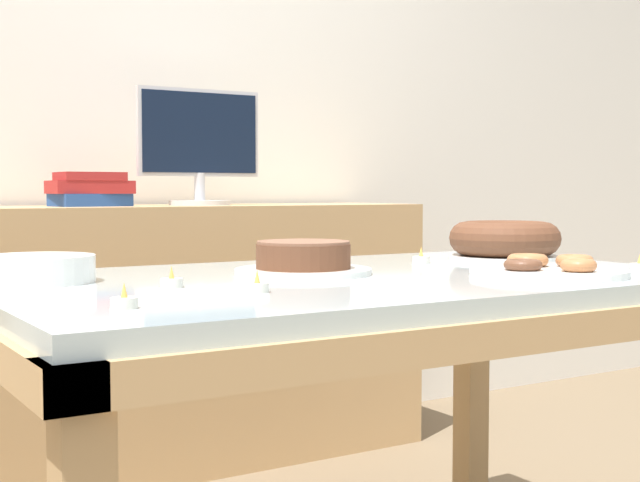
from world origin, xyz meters
TOP-DOWN VIEW (x-y plane):
  - wall_back at (0.00, 1.52)m, footprint 8.00×0.10m
  - dining_table at (0.00, 0.00)m, footprint 1.44×0.89m
  - sideboard at (0.00, 1.22)m, footprint 1.95×0.44m
  - computer_monitor at (0.22, 1.22)m, footprint 0.42×0.20m
  - book_stack at (-0.14, 1.22)m, footprint 0.24×0.17m
  - cake_chocolate_round at (-0.07, 0.06)m, footprint 0.28×0.28m
  - cake_golden_bundt at (0.53, 0.12)m, footprint 0.27×0.27m
  - pastry_platter at (0.33, -0.22)m, footprint 0.31×0.31m
  - plate_stack at (-0.57, 0.18)m, footprint 0.21×0.21m
  - tealight_near_cakes at (-0.30, -0.17)m, footprint 0.04×0.04m
  - tealight_centre at (-0.55, -0.25)m, footprint 0.04×0.04m
  - tealight_near_front at (0.57, -0.25)m, footprint 0.04×0.04m
  - tealight_left_edge at (-0.39, -0.02)m, footprint 0.04×0.04m
  - tealight_right_edge at (0.30, 0.15)m, footprint 0.04×0.04m

SIDE VIEW (x-z plane):
  - sideboard at x=0.00m, z-range 0.00..0.85m
  - dining_table at x=0.00m, z-range 0.27..1.00m
  - tealight_near_cakes at x=-0.30m, z-range 0.72..0.76m
  - tealight_centre at x=-0.55m, z-range 0.72..0.76m
  - tealight_near_front at x=0.57m, z-range 0.72..0.76m
  - tealight_left_edge at x=-0.39m, z-range 0.72..0.76m
  - tealight_right_edge at x=0.30m, z-range 0.72..0.76m
  - pastry_platter at x=0.33m, z-range 0.72..0.76m
  - plate_stack at x=-0.57m, z-range 0.73..0.78m
  - cake_chocolate_round at x=-0.07m, z-range 0.72..0.79m
  - cake_golden_bundt at x=0.53m, z-range 0.73..0.82m
  - book_stack at x=-0.14m, z-range 0.85..0.95m
  - computer_monitor at x=0.22m, z-range 0.85..1.23m
  - wall_back at x=0.00m, z-range 0.00..2.60m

